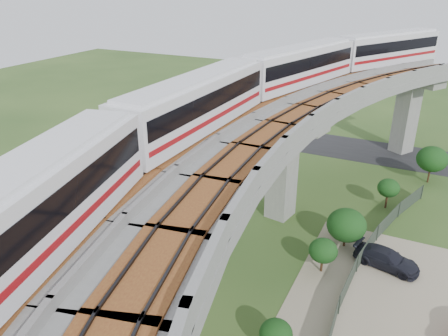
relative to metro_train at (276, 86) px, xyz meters
The scene contains 11 objects.
ground 14.64m from the metro_train, 96.30° to the right, with size 160.00×160.00×0.00m, color #2C4C1E.
asphalt_road 25.33m from the metro_train, 92.25° to the left, with size 60.00×8.00×0.03m, color #232326.
viaduct 9.02m from the metro_train, 69.31° to the right, with size 19.58×73.98×11.40m.
metro_train is the anchor object (origin of this frame).
fence 16.57m from the metro_train, 41.54° to the right, with size 3.87×38.73×1.50m.
tree_0 21.92m from the metro_train, 53.29° to the left, with size 3.09×3.09×3.94m.
tree_1 15.61m from the metro_train, 43.74° to the left, with size 1.99×1.99×2.89m.
tree_2 12.14m from the metro_train, ahead, with size 3.07×3.07×3.25m.
tree_3 12.51m from the metro_train, 35.82° to the right, with size 2.07×2.07×2.69m.
tree_4 17.40m from the metro_train, 68.28° to the right, with size 1.88×1.88×2.34m.
car_dark 15.15m from the metro_train, ahead, with size 1.92×4.73×1.37m, color black.
Camera 1 is at (11.38, -22.74, 19.86)m, focal length 35.00 mm.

